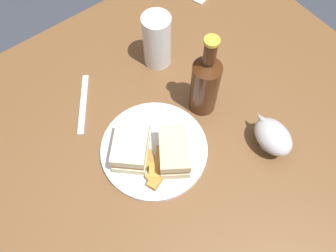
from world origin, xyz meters
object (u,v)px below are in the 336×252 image
at_px(plate, 154,149).
at_px(cider_bottle, 205,83).
at_px(sandwich_half_left, 131,148).
at_px(fork, 83,104).
at_px(pint_glass, 157,43).
at_px(gravy_boat, 273,136).
at_px(sandwich_half_right, 174,152).

relative_size(plate, cider_bottle, 1.05).
xyz_separation_m(sandwich_half_left, fork, (-0.02, 0.20, -0.04)).
relative_size(sandwich_half_left, cider_bottle, 0.52).
distance_m(pint_glass, gravy_boat, 0.38).
bearing_deg(plate, fork, 107.64).
bearing_deg(fork, plate, -127.22).
height_order(sandwich_half_left, cider_bottle, cider_bottle).
bearing_deg(plate, sandwich_half_left, 158.84).
bearing_deg(cider_bottle, sandwich_half_right, -152.65).
relative_size(sandwich_half_right, fork, 0.71).
relative_size(plate, sandwich_half_left, 2.03).
bearing_deg(cider_bottle, fork, 142.76).
height_order(sandwich_half_right, cider_bottle, cider_bottle).
xyz_separation_m(plate, pint_glass, (0.17, 0.22, 0.06)).
distance_m(sandwich_half_left, cider_bottle, 0.23).
distance_m(sandwich_half_left, fork, 0.20).
height_order(pint_glass, gravy_boat, pint_glass).
bearing_deg(fork, sandwich_half_left, -139.39).
xyz_separation_m(pint_glass, cider_bottle, (0.00, -0.19, 0.03)).
bearing_deg(fork, cider_bottle, -92.10).
bearing_deg(sandwich_half_right, sandwich_half_left, 137.14).
bearing_deg(sandwich_half_right, plate, 115.44).
bearing_deg(gravy_boat, pint_glass, 99.09).
xyz_separation_m(plate, sandwich_half_right, (0.02, -0.05, 0.04)).
bearing_deg(pint_glass, fork, -179.64).
bearing_deg(pint_glass, cider_bottle, -88.85).
height_order(sandwich_half_left, fork, sandwich_half_left).
bearing_deg(plate, cider_bottle, 9.88).
bearing_deg(sandwich_half_right, fork, 109.13).
distance_m(gravy_boat, fork, 0.48).
bearing_deg(sandwich_half_right, pint_glass, 60.79).
bearing_deg(cider_bottle, sandwich_half_left, -177.15).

